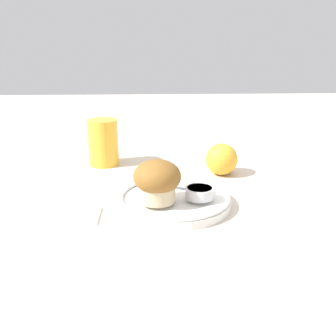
# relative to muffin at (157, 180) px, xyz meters

# --- Properties ---
(ground_plane) EXTENTS (3.00, 3.00, 0.00)m
(ground_plane) POSITION_rel_muffin_xyz_m (0.05, 0.05, -0.06)
(ground_plane) COLOR beige
(plate) EXTENTS (0.20, 0.20, 0.02)m
(plate) POSITION_rel_muffin_xyz_m (0.03, 0.03, -0.05)
(plate) COLOR white
(plate) RESTS_ON ground_plane
(muffin) EXTENTS (0.08, 0.08, 0.07)m
(muffin) POSITION_rel_muffin_xyz_m (0.00, 0.00, 0.00)
(muffin) COLOR beige
(muffin) RESTS_ON plate
(cream_ramekin) EXTENTS (0.05, 0.05, 0.02)m
(cream_ramekin) POSITION_rel_muffin_xyz_m (0.07, 0.01, -0.03)
(cream_ramekin) COLOR silver
(cream_ramekin) RESTS_ON plate
(berry_pair) EXTENTS (0.03, 0.01, 0.01)m
(berry_pair) POSITION_rel_muffin_xyz_m (0.02, 0.07, -0.03)
(berry_pair) COLOR maroon
(berry_pair) RESTS_ON plate
(butter_knife) EXTENTS (0.15, 0.08, 0.00)m
(butter_knife) POSITION_rel_muffin_xyz_m (0.03, 0.08, -0.04)
(butter_knife) COLOR silver
(butter_knife) RESTS_ON plate
(orange_fruit) EXTENTS (0.07, 0.07, 0.07)m
(orange_fruit) POSITION_rel_muffin_xyz_m (0.14, 0.19, -0.02)
(orange_fruit) COLOR #F4A82D
(orange_fruit) RESTS_ON ground_plane
(juice_glass) EXTENTS (0.07, 0.07, 0.11)m
(juice_glass) POSITION_rel_muffin_xyz_m (-0.12, 0.27, -0.00)
(juice_glass) COLOR gold
(juice_glass) RESTS_ON ground_plane
(folded_napkin) EXTENTS (0.12, 0.07, 0.01)m
(folded_napkin) POSITION_rel_muffin_xyz_m (-0.16, -0.01, -0.05)
(folded_napkin) COLOR white
(folded_napkin) RESTS_ON ground_plane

